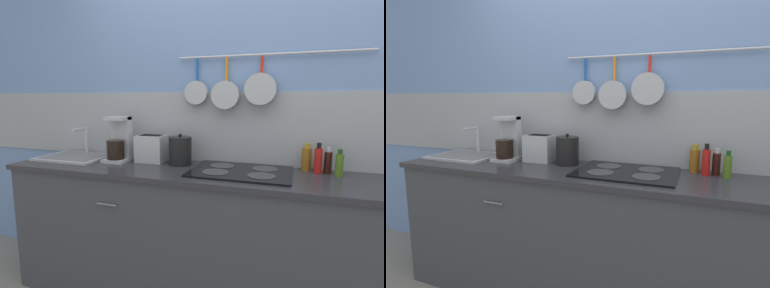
# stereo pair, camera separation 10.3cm
# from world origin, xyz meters

# --- Properties ---
(wall_back) EXTENTS (7.20, 0.15, 2.60)m
(wall_back) POSITION_xyz_m (-0.00, 0.32, 1.28)
(wall_back) COLOR #7293C6
(wall_back) RESTS_ON ground_plane
(cabinet_base) EXTENTS (3.20, 0.55, 0.90)m
(cabinet_base) POSITION_xyz_m (0.00, -0.00, 0.45)
(cabinet_base) COLOR #3F4247
(cabinet_base) RESTS_ON ground_plane
(countertop) EXTENTS (3.24, 0.57, 0.03)m
(countertop) POSITION_xyz_m (0.00, 0.00, 0.92)
(countertop) COLOR #2D2D33
(countertop) RESTS_ON cabinet_base
(sink_basin) EXTENTS (0.51, 0.40, 0.23)m
(sink_basin) POSITION_xyz_m (-1.32, 0.07, 0.95)
(sink_basin) COLOR #B7BABF
(sink_basin) RESTS_ON countertop
(coffee_maker) EXTENTS (0.17, 0.19, 0.33)m
(coffee_maker) POSITION_xyz_m (-0.93, 0.09, 1.07)
(coffee_maker) COLOR #B7BABF
(coffee_maker) RESTS_ON countertop
(toaster) EXTENTS (0.22, 0.16, 0.20)m
(toaster) POSITION_xyz_m (-0.69, 0.15, 1.03)
(toaster) COLOR #B7BABF
(toaster) RESTS_ON countertop
(kettle) EXTENTS (0.16, 0.16, 0.22)m
(kettle) POSITION_xyz_m (-0.46, 0.12, 1.03)
(kettle) COLOR black
(kettle) RESTS_ON countertop
(cooktop) EXTENTS (0.62, 0.47, 0.01)m
(cooktop) POSITION_xyz_m (-0.02, 0.04, 0.94)
(cooktop) COLOR black
(cooktop) RESTS_ON countertop
(bottle_vinegar) EXTENTS (0.06, 0.06, 0.18)m
(bottle_vinegar) POSITION_xyz_m (0.37, 0.22, 1.01)
(bottle_vinegar) COLOR #8C5919
(bottle_vinegar) RESTS_ON countertop
(bottle_olive_oil) EXTENTS (0.05, 0.05, 0.19)m
(bottle_olive_oil) POSITION_xyz_m (0.44, 0.17, 1.02)
(bottle_olive_oil) COLOR red
(bottle_olive_oil) RESTS_ON countertop
(bottle_dish_soap) EXTENTS (0.05, 0.05, 0.16)m
(bottle_dish_soap) POSITION_xyz_m (0.50, 0.19, 1.01)
(bottle_dish_soap) COLOR #33140F
(bottle_dish_soap) RESTS_ON countertop
(bottle_cooking_wine) EXTENTS (0.05, 0.05, 0.16)m
(bottle_cooking_wine) POSITION_xyz_m (0.56, 0.14, 1.01)
(bottle_cooking_wine) COLOR #4C721E
(bottle_cooking_wine) RESTS_ON countertop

